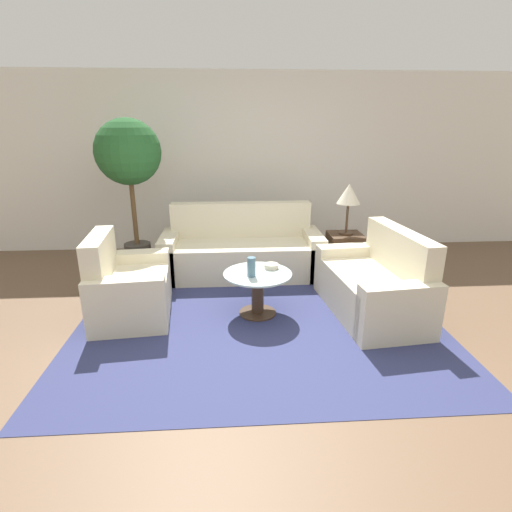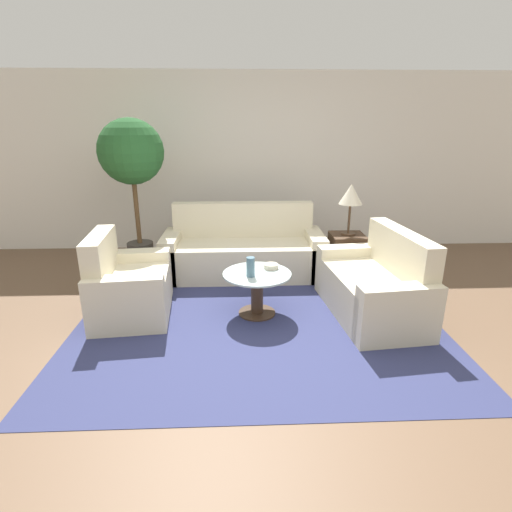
{
  "view_description": "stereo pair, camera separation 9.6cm",
  "coord_description": "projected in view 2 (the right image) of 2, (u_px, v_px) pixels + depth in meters",
  "views": [
    {
      "loc": [
        -0.24,
        -3.07,
        1.9
      ],
      "look_at": [
        0.03,
        0.93,
        0.55
      ],
      "focal_mm": 28.0,
      "sensor_mm": 36.0,
      "label": 1
    },
    {
      "loc": [
        -0.14,
        -3.07,
        1.9
      ],
      "look_at": [
        0.03,
        0.93,
        0.55
      ],
      "focal_mm": 28.0,
      "sensor_mm": 36.0,
      "label": 2
    }
  ],
  "objects": [
    {
      "name": "table_lamp",
      "position": [
        351.0,
        196.0,
        4.86
      ],
      "size": [
        0.29,
        0.29,
        0.63
      ],
      "color": "#422D1E",
      "rests_on": "side_table"
    },
    {
      "name": "coffee_table",
      "position": [
        257.0,
        288.0,
        4.07
      ],
      "size": [
        0.7,
        0.7,
        0.45
      ],
      "color": "#422D1E",
      "rests_on": "ground_plane"
    },
    {
      "name": "loveseat",
      "position": [
        377.0,
        287.0,
        4.08
      ],
      "size": [
        0.89,
        1.45,
        0.88
      ],
      "rotation": [
        0.0,
        0.0,
        -1.47
      ],
      "color": "beige",
      "rests_on": "ground_plane"
    },
    {
      "name": "armchair",
      "position": [
        126.0,
        288.0,
        4.08
      ],
      "size": [
        0.82,
        1.06,
        0.86
      ],
      "rotation": [
        0.0,
        0.0,
        1.67
      ],
      "color": "beige",
      "rests_on": "ground_plane"
    },
    {
      "name": "side_table",
      "position": [
        346.0,
        255.0,
        5.1
      ],
      "size": [
        0.42,
        0.42,
        0.55
      ],
      "color": "#422D1E",
      "rests_on": "ground_plane"
    },
    {
      "name": "potted_plant",
      "position": [
        132.0,
        160.0,
        4.97
      ],
      "size": [
        0.81,
        0.81,
        1.95
      ],
      "color": "#3D3833",
      "rests_on": "ground_plane"
    },
    {
      "name": "bowl",
      "position": [
        271.0,
        266.0,
        4.14
      ],
      "size": [
        0.15,
        0.15,
        0.05
      ],
      "color": "beige",
      "rests_on": "coffee_table"
    },
    {
      "name": "rug",
      "position": [
        257.0,
        313.0,
        4.16
      ],
      "size": [
        3.56,
        3.23,
        0.01
      ],
      "color": "navy",
      "rests_on": "ground_plane"
    },
    {
      "name": "sofa_main",
      "position": [
        244.0,
        252.0,
        5.2
      ],
      "size": [
        2.03,
        0.79,
        0.9
      ],
      "color": "beige",
      "rests_on": "ground_plane"
    },
    {
      "name": "ground_plane",
      "position": [
        257.0,
        348.0,
        3.52
      ],
      "size": [
        14.0,
        14.0,
        0.0
      ],
      "primitive_type": "plane",
      "color": "brown"
    },
    {
      "name": "wall_back",
      "position": [
        248.0,
        163.0,
        6.02
      ],
      "size": [
        10.0,
        0.06,
        2.6
      ],
      "color": "white",
      "rests_on": "ground_plane"
    },
    {
      "name": "vase",
      "position": [
        251.0,
        267.0,
        3.9
      ],
      "size": [
        0.08,
        0.08,
        0.2
      ],
      "color": "slate",
      "rests_on": "coffee_table"
    }
  ]
}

